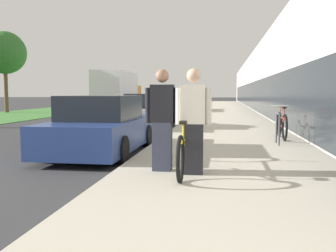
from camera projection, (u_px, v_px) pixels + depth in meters
name	position (u px, v px, depth m)	size (l,w,h in m)	color
sidewalk_slab	(226.00, 114.00, 25.35)	(4.24, 70.00, 0.11)	#B2AA99
storefront_facade	(310.00, 82.00, 31.98)	(10.01, 70.00, 4.87)	#BCB7AD
lawn_strip	(60.00, 110.00, 31.29)	(6.55, 70.00, 0.03)	#3D7533
tandem_bicycle	(187.00, 147.00, 6.77)	(0.52, 2.91, 0.94)	black
person_rider	(193.00, 121.00, 6.33)	(0.61, 0.24, 1.79)	black
person_bystander	(162.00, 120.00, 6.60)	(0.61, 0.24, 1.80)	#33384C
bike_rack_hoop	(278.00, 125.00, 10.02)	(0.05, 0.60, 0.84)	#4C4C51
cruiser_bike_nearest	(282.00, 125.00, 11.24)	(0.52, 1.86, 0.99)	black
parked_sedan_curbside	(102.00, 127.00, 9.19)	(1.92, 4.30, 1.42)	navy
vintage_roadster_curbside	(148.00, 113.00, 15.22)	(1.79, 4.20, 1.44)	silver
moving_truck	(118.00, 92.00, 30.19)	(2.36, 7.51, 3.13)	orange
street_tree_far	(5.00, 53.00, 27.33)	(3.10, 3.10, 5.95)	brown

